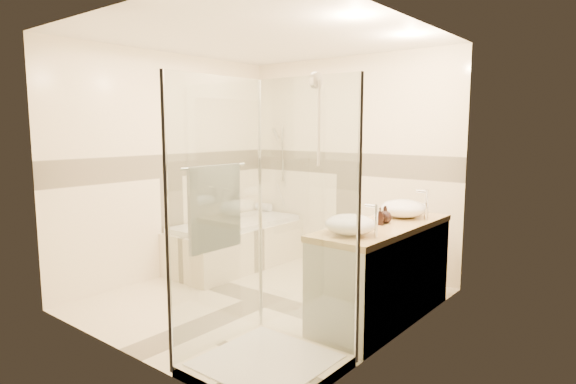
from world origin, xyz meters
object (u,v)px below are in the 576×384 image
Objects in this scene: shower_enclosure at (260,295)px; vessel_sink_near at (403,208)px; vessel_sink_far at (350,224)px; vanity at (383,272)px; amenity_bottle_a at (380,216)px; amenity_bottle_b at (385,214)px; bathtub at (236,242)px.

shower_enclosure is 1.75m from vessel_sink_near.
vanity is at bearing 87.82° from vessel_sink_far.
amenity_bottle_a is (0.00, 0.48, -0.01)m from vessel_sink_far.
vessel_sink_far is (0.00, -0.93, -0.00)m from vessel_sink_near.
vessel_sink_near is at bearing 90.00° from amenity_bottle_a.
amenity_bottle_b reaches higher than amenity_bottle_a.
vessel_sink_near is at bearing 90.00° from vessel_sink_far.
vanity is 0.50m from amenity_bottle_a.
vessel_sink_far reaches higher than amenity_bottle_b.
vessel_sink_far is at bearing -22.32° from bathtub.
amenity_bottle_a is at bearing -90.00° from amenity_bottle_b.
vessel_sink_near reaches higher than vanity.
vanity is 0.65m from vessel_sink_near.
shower_enclosure is (-0.29, -1.27, 0.08)m from vanity.
shower_enclosure reaches higher than vanity.
amenity_bottle_b is (0.27, 1.32, 0.42)m from shower_enclosure.
vessel_sink_far is 2.62× the size of amenity_bottle_b.
shower_enclosure reaches higher than amenity_bottle_b.
shower_enclosure is at bearing -102.97° from vanity.
bathtub is at bearing 170.75° from vanity.
amenity_bottle_b is at bearing -7.92° from bathtub.
shower_enclosure is (1.86, -1.62, 0.20)m from bathtub.
bathtub is at bearing 169.63° from amenity_bottle_a.
amenity_bottle_a reaches higher than vanity.
vessel_sink_far is at bearing -90.00° from vessel_sink_near.
shower_enclosure is 13.78× the size of amenity_bottle_a.
vessel_sink_far reaches higher than bathtub.
vanity is 0.50m from amenity_bottle_b.
amenity_bottle_b is (0.00, 0.58, -0.00)m from vessel_sink_far.
vanity is 10.94× the size of amenity_bottle_a.
amenity_bottle_a is 0.98× the size of amenity_bottle_b.
vessel_sink_far is at bearing -92.18° from vanity.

